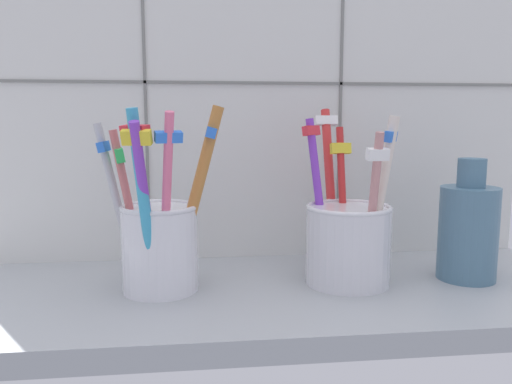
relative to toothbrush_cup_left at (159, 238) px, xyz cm
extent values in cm
cube|color=#9EA3A8|center=(8.79, -0.32, -5.90)|extent=(64.00, 22.00, 2.00)
cube|color=silver|center=(8.79, 11.68, 15.60)|extent=(64.00, 2.00, 45.00)
cube|color=gray|center=(-1.88, 10.58, 15.60)|extent=(0.30, 0.20, 45.00)
cube|color=gray|center=(19.46, 10.58, 15.60)|extent=(0.30, 0.20, 45.00)
cube|color=gray|center=(8.79, 10.58, 14.51)|extent=(64.00, 0.20, 0.30)
cylinder|color=white|center=(0.02, 0.30, -1.06)|extent=(6.84, 6.84, 7.67)
torus|color=silver|center=(0.02, 0.30, 2.78)|extent=(6.99, 6.99, 0.50)
cylinder|color=#C66565|center=(-2.41, -0.38, 2.60)|extent=(3.19, 1.32, 14.30)
cube|color=green|center=(-3.17, -0.54, 7.52)|extent=(1.39, 2.72, 1.28)
cylinder|color=pink|center=(0.87, -2.60, 3.34)|extent=(2.09, 4.98, 15.86)
cube|color=blue|center=(1.29, -4.06, 9.19)|extent=(2.35, 1.52, 1.01)
cylinder|color=purple|center=(-0.79, -2.56, 2.96)|extent=(1.91, 5.77, 15.17)
cube|color=yellow|center=(-1.16, -4.47, 9.18)|extent=(2.48, 1.40, 1.31)
cylinder|color=#3AA2CF|center=(-0.88, -2.96, 3.48)|extent=(2.65, 2.98, 16.08)
cube|color=#E5333F|center=(-1.36, -3.55, 9.57)|extent=(2.65, 2.41, 1.19)
cylinder|color=#BE7736|center=(3.25, 0.09, 3.60)|extent=(5.37, 1.03, 16.46)
cube|color=blue|center=(4.75, 0.09, 9.43)|extent=(1.06, 2.23, 1.10)
cylinder|color=#B7B7BF|center=(-3.52, 0.34, 2.87)|extent=(3.78, 0.88, 14.87)
cube|color=blue|center=(-4.58, 0.39, 8.22)|extent=(0.88, 2.49, 0.99)
cylinder|color=silver|center=(17.56, 0.30, -1.25)|extent=(7.95, 7.95, 7.30)
torus|color=silver|center=(17.56, 0.30, 2.40)|extent=(8.05, 8.05, 0.50)
cylinder|color=red|center=(17.75, 3.09, 2.64)|extent=(0.75, 3.93, 14.43)
cube|color=yellow|center=(17.74, 4.16, 7.70)|extent=(2.01, 0.96, 1.17)
cylinder|color=red|center=(16.92, 4.71, 3.52)|extent=(1.01, 6.58, 16.34)
cube|color=white|center=(16.95, 7.06, 10.41)|extent=(2.34, 1.12, 1.15)
cylinder|color=purple|center=(15.15, 2.34, 3.07)|extent=(2.70, 3.14, 15.26)
cube|color=#E5333F|center=(14.49, 3.18, 9.49)|extent=(2.01, 1.83, 1.02)
cylinder|color=tan|center=(18.83, -2.46, 2.50)|extent=(0.99, 2.88, 14.11)
cube|color=white|center=(18.89, -3.17, 7.61)|extent=(1.93, 1.16, 1.12)
cylinder|color=silver|center=(19.80, -1.45, 3.19)|extent=(3.13, 2.55, 15.51)
cube|color=blue|center=(20.47, -1.91, 9.08)|extent=(2.03, 2.49, 1.01)
cylinder|color=slate|center=(29.47, 0.20, -0.37)|extent=(5.53, 5.53, 9.05)
cylinder|color=slate|center=(29.47, 0.20, 5.53)|extent=(2.62, 2.62, 2.75)
camera|label=1|loc=(3.59, -44.69, 10.54)|focal=35.27mm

